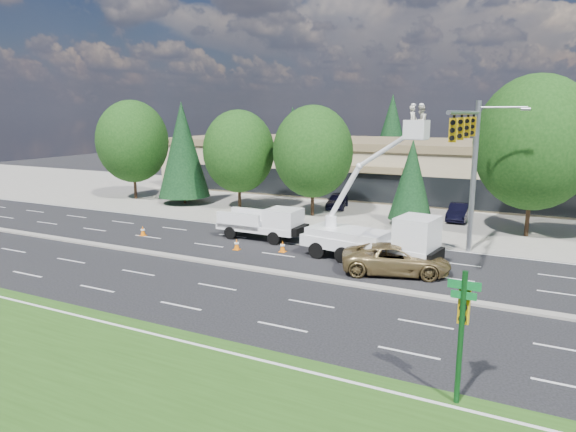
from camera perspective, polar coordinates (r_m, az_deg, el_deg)
The scene contains 24 objects.
ground at distance 27.90m, azimuth -4.17°, elevation -5.92°, with size 140.00×140.00×0.00m, color black.
concrete_apron at distance 45.74m, azimuth 8.71°, elevation 0.83°, with size 140.00×22.00×0.01m, color gray.
grass_verge at distance 18.79m, azimuth -25.69°, elevation -15.99°, with size 140.00×10.00×0.01m, color #254A15.
road_median at distance 27.88m, azimuth -4.17°, elevation -5.81°, with size 120.00×0.55×0.12m, color gray.
strip_mall at distance 54.84m, azimuth 12.03°, elevation 5.44°, with size 50.40×15.40×5.50m.
tree_front_a at distance 52.09m, azimuth -16.89°, elevation 7.92°, with size 6.85×6.85×9.51m.
tree_front_b at distance 48.22m, azimuth -11.61°, elevation 7.25°, with size 4.72×4.72×9.30m.
tree_front_c at distance 44.77m, azimuth -5.50°, elevation 7.16°, with size 6.18×6.18×8.58m.
tree_front_d at distance 41.48m, azimuth 2.79°, elevation 7.15°, with size 6.44×6.44×8.93m.
tree_front_e at distance 39.14m, azimuth 13.57°, elevation 3.98°, with size 3.27×3.27×6.44m.
tree_front_f at distance 37.91m, azimuth 25.72°, elevation 7.34°, with size 7.81×7.81×10.83m.
tree_back_a at distance 72.26m, azimuth 0.53°, elevation 8.72°, with size 4.63×4.63×9.13m.
tree_back_b at distance 67.27m, azimuth 11.44°, elevation 8.98°, with size 5.39×5.39×10.63m.
tree_back_c at distance 65.09m, azimuth 23.44°, elevation 6.81°, with size 3.90×3.90×7.69m.
signal_mast at distance 30.20m, azimuth 19.67°, elevation 6.50°, with size 2.76×10.16×9.00m.
street_sign_pole at distance 15.68m, azimuth 18.79°, elevation -11.15°, with size 0.90×0.44×4.00m.
utility_pickup at distance 34.08m, azimuth -2.55°, elevation -1.15°, with size 5.69×2.31×2.17m.
bucket_truck at distance 28.75m, azimuth 10.26°, elevation -1.66°, with size 8.05×3.45×8.77m.
traffic_cone_a at distance 36.58m, azimuth -15.83°, elevation -1.59°, with size 0.40×0.40×0.70m.
traffic_cone_b at distance 31.78m, azimuth -5.73°, elevation -3.15°, with size 0.40×0.40×0.70m.
traffic_cone_c at distance 31.13m, azimuth -0.61°, elevation -3.40°, with size 0.40×0.40×0.70m.
minivan at distance 27.51m, azimuth 11.90°, elevation -4.71°, with size 2.58×5.58×1.55m, color olive.
parked_car_west at distance 45.45m, azimuth 5.49°, elevation 1.72°, with size 1.62×4.03×1.37m, color black.
parked_car_east at distance 42.28m, azimuth 18.45°, elevation 0.43°, with size 1.42×4.07×1.34m, color black.
Camera 1 is at (13.68, -22.85, 8.30)m, focal length 32.00 mm.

